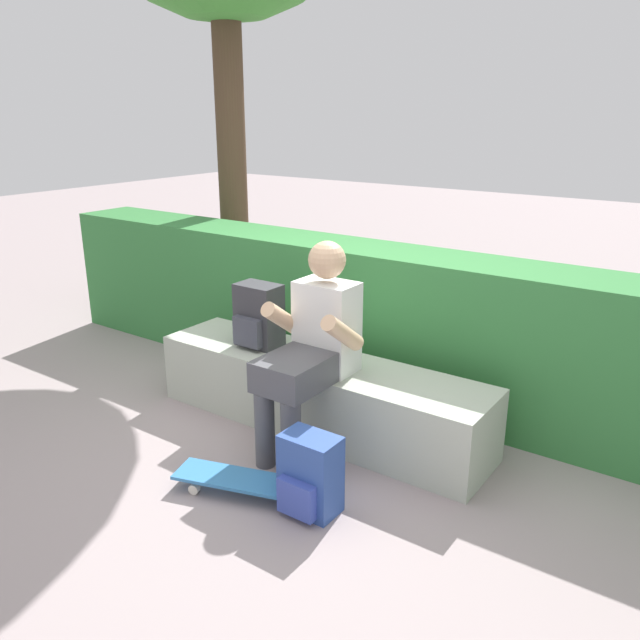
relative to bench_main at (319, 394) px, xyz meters
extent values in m
plane|color=gray|center=(0.00, -0.28, -0.22)|extent=(24.00, 24.00, 0.00)
cube|color=#ADB5A4|center=(0.00, 0.00, 0.00)|extent=(2.16, 0.51, 0.44)
cube|color=white|center=(0.11, -0.08, 0.48)|extent=(0.34, 0.22, 0.52)
sphere|color=#D8AD84|center=(0.11, -0.08, 0.86)|extent=(0.21, 0.21, 0.21)
cube|color=#4C4C51|center=(0.11, -0.39, 0.30)|extent=(0.32, 0.40, 0.17)
cylinder|color=#4C4C51|center=(0.02, -0.54, 0.00)|extent=(0.11, 0.11, 0.44)
cylinder|color=#4C4C51|center=(0.20, -0.54, 0.00)|extent=(0.11, 0.11, 0.44)
cylinder|color=#D8AD84|center=(-0.09, -0.22, 0.52)|extent=(0.09, 0.33, 0.27)
cylinder|color=#D8AD84|center=(0.31, -0.22, 0.52)|extent=(0.09, 0.33, 0.27)
cube|color=teal|center=(0.15, -0.81, -0.14)|extent=(0.82, 0.43, 0.02)
cylinder|color=silver|center=(0.39, -0.65, -0.19)|extent=(0.06, 0.05, 0.05)
cylinder|color=silver|center=(0.44, -0.80, -0.19)|extent=(0.06, 0.05, 0.05)
cylinder|color=silver|center=(-0.14, -0.82, -0.19)|extent=(0.06, 0.05, 0.05)
cylinder|color=silver|center=(-0.10, -0.96, -0.19)|extent=(0.06, 0.05, 0.05)
cube|color=#333338|center=(-0.46, 0.00, 0.42)|extent=(0.28, 0.18, 0.40)
cube|color=#3E404C|center=(-0.46, -0.12, 0.34)|extent=(0.20, 0.05, 0.18)
cube|color=#2D4C99|center=(0.47, -0.73, -0.02)|extent=(0.28, 0.18, 0.40)
cube|color=#384CAD|center=(0.47, -0.84, -0.10)|extent=(0.20, 0.05, 0.18)
cube|color=#33783A|center=(0.13, 0.69, 0.28)|extent=(5.98, 0.51, 1.00)
cylinder|color=#473323|center=(-1.88, 1.34, 1.46)|extent=(0.25, 0.25, 3.36)
camera|label=1|loc=(2.05, -2.90, 1.66)|focal=35.90mm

